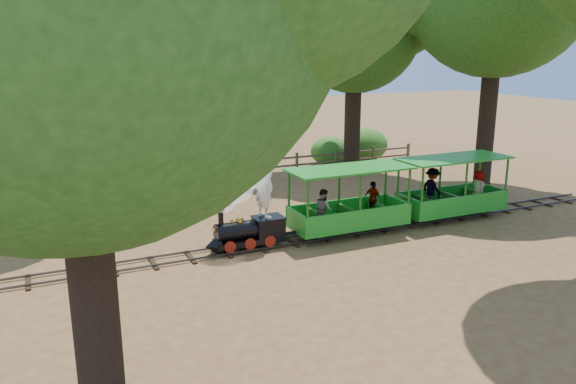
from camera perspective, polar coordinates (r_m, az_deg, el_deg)
name	(u,v)px	position (r m, az deg, el deg)	size (l,w,h in m)	color
ground	(322,238)	(16.83, 3.43, -4.66)	(90.00, 90.00, 0.00)	olive
track	(322,236)	(16.81, 3.44, -4.44)	(22.00, 1.00, 0.10)	#3F3D3A
locomotive	(244,196)	(15.49, -4.54, -0.44)	(2.30, 1.08, 2.77)	black
carriage_front	(348,209)	(17.00, 6.08, -1.72)	(3.75, 1.53, 1.95)	#209524
carriage_rear	(450,194)	(19.23, 16.13, -0.15)	(3.75, 1.53, 1.95)	#209524
oak_ne	(354,17)	(25.23, 6.71, 17.24)	(7.32, 6.44, 9.40)	#2D2116
fence	(233,168)	(23.77, -5.63, 2.45)	(18.10, 0.10, 1.00)	brown
shrub_west	(93,165)	(23.84, -19.20, 2.57)	(2.66, 2.04, 1.84)	#2D6B1E
shrub_mid_w	(157,157)	(24.18, -13.17, 3.46)	(3.02, 2.32, 2.09)	#2D6B1E
shrub_mid_e	(330,151)	(27.08, 4.29, 4.17)	(1.97, 1.51, 1.36)	#2D6B1E
shrub_east	(365,145)	(28.04, 7.81, 4.74)	(2.40, 1.84, 1.66)	#2D6B1E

